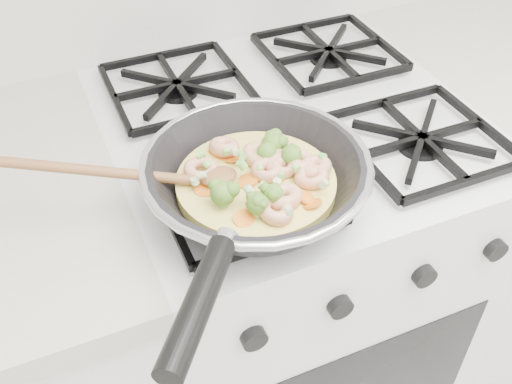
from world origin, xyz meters
name	(u,v)px	position (x,y,z in m)	size (l,w,h in m)	color
stove	(284,288)	(0.00, 1.70, 0.46)	(0.60, 0.60, 0.92)	white
skillet	(255,178)	(-0.14, 1.52, 0.96)	(0.48, 0.42, 0.10)	black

